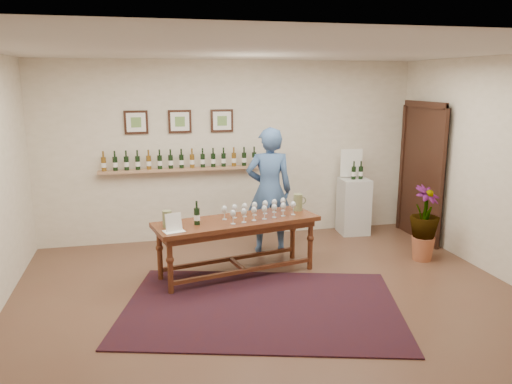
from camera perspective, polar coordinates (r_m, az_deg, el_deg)
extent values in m
plane|color=brown|center=(5.97, 1.80, -12.02)|extent=(6.00, 6.00, 0.00)
plane|color=#F1E4CD|center=(7.94, -2.82, 4.72)|extent=(6.00, 0.00, 6.00)
plane|color=#F1E4CD|center=(3.27, 13.49, -7.15)|extent=(6.00, 0.00, 6.00)
plane|color=#F1E4CD|center=(6.94, 26.58, 2.25)|extent=(0.00, 5.00, 5.00)
plane|color=beige|center=(5.44, 2.01, 15.90)|extent=(6.00, 6.00, 0.00)
cube|color=tan|center=(7.79, -8.49, 2.58)|extent=(2.50, 0.16, 0.04)
cube|color=black|center=(8.32, 18.62, 1.99)|extent=(0.10, 1.00, 2.10)
cube|color=black|center=(8.29, 18.32, 1.98)|extent=(0.04, 1.12, 2.22)
cube|color=black|center=(7.74, -13.55, 7.76)|extent=(0.35, 0.03, 0.35)
cube|color=white|center=(7.72, -13.55, 7.74)|extent=(0.28, 0.01, 0.28)
cube|color=#6B964B|center=(7.72, -13.55, 7.74)|extent=(0.15, 0.00, 0.15)
cube|color=black|center=(7.76, -8.70, 7.97)|extent=(0.35, 0.03, 0.35)
cube|color=white|center=(7.74, -8.69, 7.96)|extent=(0.28, 0.01, 0.28)
cube|color=#6B964B|center=(7.74, -8.69, 7.96)|extent=(0.15, 0.00, 0.15)
cube|color=black|center=(7.84, -3.92, 8.13)|extent=(0.35, 0.03, 0.35)
cube|color=white|center=(7.82, -3.90, 8.12)|extent=(0.28, 0.01, 0.28)
cube|color=#6B964B|center=(7.82, -3.89, 8.12)|extent=(0.15, 0.00, 0.15)
cube|color=#4A150D|center=(5.74, 0.65, -12.97)|extent=(3.49, 2.79, 0.02)
cube|color=#491B12|center=(6.41, -2.19, -3.39)|extent=(2.21, 1.10, 0.06)
cube|color=#491B12|center=(6.43, -2.19, -3.97)|extent=(2.07, 0.96, 0.10)
cylinder|color=#491B12|center=(6.02, -9.78, -8.43)|extent=(0.08, 0.08, 0.69)
cylinder|color=#491B12|center=(6.74, 6.21, -5.98)|extent=(0.08, 0.08, 0.69)
cylinder|color=#491B12|center=(6.46, -10.94, -7.00)|extent=(0.08, 0.08, 0.69)
cylinder|color=#491B12|center=(7.14, 4.20, -4.89)|extent=(0.08, 0.08, 0.69)
cube|color=#491B12|center=(6.39, -1.29, -8.99)|extent=(1.89, 0.45, 0.05)
cube|color=#491B12|center=(6.81, -2.95, -7.63)|extent=(1.89, 0.45, 0.05)
cube|color=#491B12|center=(6.60, -2.15, -8.29)|extent=(0.15, 0.48, 0.05)
cube|color=white|center=(5.97, -9.41, -3.43)|extent=(0.27, 0.23, 0.21)
cube|color=silver|center=(8.41, 11.09, -1.60)|extent=(0.49, 0.49, 0.92)
cube|color=white|center=(8.35, 10.83, 3.29)|extent=(0.36, 0.05, 0.50)
cone|color=#A15535|center=(7.48, 18.49, -6.14)|extent=(0.32, 0.32, 0.34)
imported|color=#173819|center=(7.35, 18.74, -2.72)|extent=(0.66, 0.66, 0.59)
imported|color=#3A598A|center=(7.27, 1.52, 0.17)|extent=(0.73, 0.54, 1.85)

